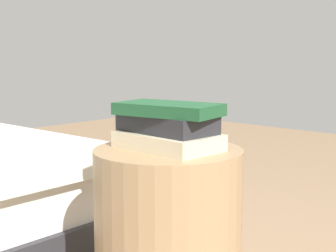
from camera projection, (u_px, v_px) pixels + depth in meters
The scene contains 4 objects.
side_table at pixel (168, 242), 1.50m from camera, with size 0.44×0.44×0.57m, color tan.
book_cream at pixel (170, 141), 1.46m from camera, with size 0.29×0.19×0.05m, color beige.
book_charcoal at pixel (167, 123), 1.46m from camera, with size 0.28×0.16×0.05m, color #28282D.
book_forest at pixel (169, 109), 1.43m from camera, with size 0.30×0.16×0.03m, color #1E512D.
Camera 1 is at (-0.97, 1.06, 0.85)m, focal length 53.28 mm.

